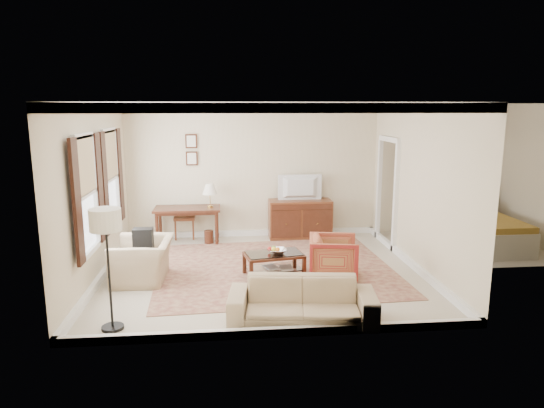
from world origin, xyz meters
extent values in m
cube|color=beige|center=(0.00, 0.00, 0.00)|extent=(5.50, 5.00, 0.01)
cube|color=white|center=(0.00, 0.00, 2.90)|extent=(5.50, 5.00, 0.01)
cube|color=beige|center=(0.00, 2.50, 1.45)|extent=(5.50, 0.01, 2.90)
cube|color=beige|center=(0.00, -2.50, 1.45)|extent=(5.50, 0.01, 2.90)
cube|color=beige|center=(-2.75, 0.00, 1.45)|extent=(0.01, 5.00, 2.90)
cube|color=beige|center=(2.75, 0.00, 1.45)|extent=(0.01, 5.00, 2.90)
cube|color=beige|center=(4.25, 1.15, 0.00)|extent=(3.00, 2.70, 0.01)
cube|color=beige|center=(5.75, 1.15, 1.45)|extent=(0.01, 2.70, 2.90)
cube|color=maroon|center=(0.24, 0.14, 0.01)|extent=(4.28, 3.72, 0.01)
cube|color=#462014|center=(-1.43, 2.05, 0.73)|extent=(1.38, 0.69, 0.05)
cylinder|color=#462014|center=(-2.04, 1.79, 0.35)|extent=(0.07, 0.07, 0.71)
cylinder|color=#462014|center=(-0.82, 1.79, 0.35)|extent=(0.07, 0.07, 0.71)
cylinder|color=#462014|center=(-2.04, 2.32, 0.35)|extent=(0.07, 0.07, 0.71)
cylinder|color=#462014|center=(-0.82, 2.32, 0.35)|extent=(0.07, 0.07, 0.71)
cube|color=brown|center=(1.01, 2.21, 0.42)|extent=(1.37, 0.53, 0.84)
imported|color=black|center=(1.01, 2.19, 1.30)|extent=(0.91, 0.52, 0.12)
cube|color=#462014|center=(0.18, -0.24, 0.37)|extent=(1.06, 0.73, 0.04)
cube|color=silver|center=(0.18, -0.24, 0.41)|extent=(0.99, 0.66, 0.01)
cube|color=silver|center=(0.18, -0.24, 0.14)|extent=(0.97, 0.64, 0.02)
cube|color=#462014|center=(-0.23, -0.57, 0.19)|extent=(0.07, 0.07, 0.37)
cube|color=#462014|center=(0.67, -0.41, 0.19)|extent=(0.07, 0.07, 0.37)
cube|color=#462014|center=(-0.32, -0.07, 0.19)|extent=(0.07, 0.07, 0.37)
cube|color=#462014|center=(0.58, 0.10, 0.19)|extent=(0.07, 0.07, 0.37)
imported|color=silver|center=(0.24, -0.27, 0.47)|extent=(0.42, 0.42, 0.10)
imported|color=brown|center=(0.03, -0.28, 0.16)|extent=(0.27, 0.14, 0.38)
imported|color=brown|center=(0.28, -0.29, 0.16)|extent=(0.28, 0.04, 0.38)
imported|color=maroon|center=(1.16, -0.45, 0.40)|extent=(0.86, 0.90, 0.80)
imported|color=tan|center=(-2.01, -0.22, 0.47)|extent=(0.73, 1.09, 0.93)
cube|color=black|center=(-1.99, -0.16, 0.71)|extent=(0.31, 0.37, 0.40)
imported|color=tan|center=(0.38, -2.05, 0.38)|extent=(2.02, 0.81, 0.77)
cylinder|color=black|center=(-2.12, -2.04, 0.02)|extent=(0.29, 0.29, 0.04)
cylinder|color=black|center=(-2.12, -2.04, 0.69)|extent=(0.03, 0.03, 1.35)
cylinder|color=silver|center=(-2.12, -2.04, 1.46)|extent=(0.40, 0.40, 0.28)
camera|label=1|loc=(-0.62, -8.09, 2.84)|focal=32.00mm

